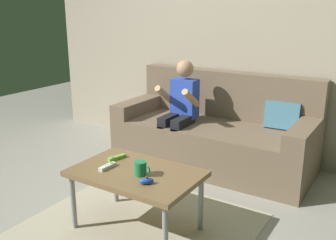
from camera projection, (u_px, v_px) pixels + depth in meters
name	position (u px, v px, depth m)	size (l,w,h in m)	color
ground_plane	(91.00, 226.00, 2.72)	(8.35, 8.35, 0.00)	#9E998E
wall_back	(214.00, 32.00, 3.90)	(4.18, 0.05, 2.50)	#B2A38E
couch	(216.00, 134.00, 3.73)	(1.88, 0.80, 0.88)	#75604C
person_seated_on_couch	(180.00, 107.00, 3.65)	(0.35, 0.43, 1.01)	black
coffee_table	(136.00, 177.00, 2.58)	(0.85, 0.55, 0.44)	brown
area_rug	(137.00, 228.00, 2.69)	(1.50, 1.37, 0.01)	#BCB299
game_remote_lime_near_edge	(117.00, 158.00, 2.77)	(0.07, 0.14, 0.03)	#72C638
nunchuk_blue	(147.00, 181.00, 2.38)	(0.09, 0.09, 0.05)	blue
game_remote_white_far_corner	(108.00, 166.00, 2.61)	(0.04, 0.14, 0.03)	white
coffee_mug	(141.00, 168.00, 2.49)	(0.12, 0.08, 0.09)	#1E7F47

